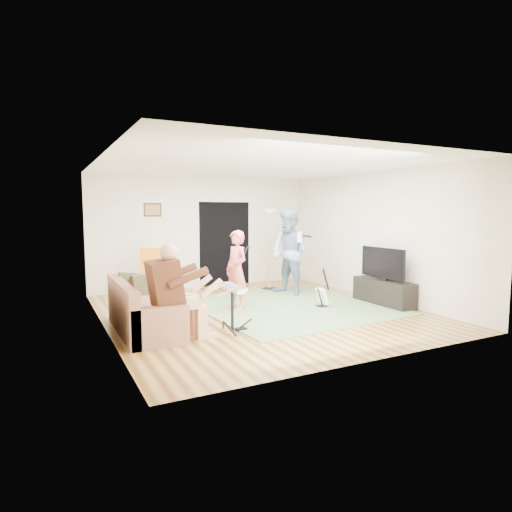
{
  "coord_description": "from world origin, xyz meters",
  "views": [
    {
      "loc": [
        -3.61,
        -6.97,
        1.87
      ],
      "look_at": [
        0.07,
        0.3,
        1.01
      ],
      "focal_mm": 30.0,
      "sensor_mm": 36.0,
      "label": 1
    }
  ],
  "objects": [
    {
      "name": "floor",
      "position": [
        0.0,
        0.0,
        0.0
      ],
      "size": [
        6.0,
        6.0,
        0.0
      ],
      "primitive_type": "plane",
      "color": "brown",
      "rests_on": "ground"
    },
    {
      "name": "walls",
      "position": [
        0.0,
        0.0,
        1.35
      ],
      "size": [
        5.5,
        6.0,
        2.7
      ],
      "primitive_type": null,
      "color": "beige",
      "rests_on": "floor"
    },
    {
      "name": "ceiling",
      "position": [
        0.0,
        0.0,
        2.7
      ],
      "size": [
        6.0,
        6.0,
        0.0
      ],
      "primitive_type": "plane",
      "rotation": [
        3.14,
        0.0,
        0.0
      ],
      "color": "white",
      "rests_on": "walls"
    },
    {
      "name": "window_blinds",
      "position": [
        -2.74,
        0.2,
        1.55
      ],
      "size": [
        0.0,
        2.05,
        2.05
      ],
      "primitive_type": "plane",
      "rotation": [
        1.57,
        0.0,
        1.57
      ],
      "color": "brown",
      "rests_on": "walls"
    },
    {
      "name": "doorway",
      "position": [
        0.55,
        2.99,
        1.05
      ],
      "size": [
        2.1,
        0.0,
        2.1
      ],
      "primitive_type": "plane",
      "rotation": [
        1.57,
        0.0,
        0.0
      ],
      "color": "black",
      "rests_on": "walls"
    },
    {
      "name": "picture_frame",
      "position": [
        -1.25,
        2.99,
        1.9
      ],
      "size": [
        0.42,
        0.03,
        0.32
      ],
      "primitive_type": "cube",
      "color": "#3F2314",
      "rests_on": "walls"
    },
    {
      "name": "area_rug",
      "position": [
        0.75,
        0.15,
        0.01
      ],
      "size": [
        3.61,
        3.8,
        0.02
      ],
      "primitive_type": "cube",
      "rotation": [
        0.0,
        0.0,
        0.05
      ],
      "color": "#557346",
      "rests_on": "floor"
    },
    {
      "name": "sofa",
      "position": [
        -2.29,
        -0.35,
        0.27
      ],
      "size": [
        0.82,
        1.98,
        0.8
      ],
      "color": "#8F5F47",
      "rests_on": "floor"
    },
    {
      "name": "drummer",
      "position": [
        -1.86,
        -1.0,
        0.55
      ],
      "size": [
        0.92,
        0.51,
        1.42
      ],
      "color": "#492514",
      "rests_on": "sofa"
    },
    {
      "name": "drum_kit",
      "position": [
        -1.0,
        -1.0,
        0.32
      ],
      "size": [
        0.4,
        0.72,
        0.74
      ],
      "color": "black",
      "rests_on": "floor"
    },
    {
      "name": "singer",
      "position": [
        -0.3,
        0.38,
        0.75
      ],
      "size": [
        0.45,
        0.6,
        1.51
      ],
      "primitive_type": "imported",
      "rotation": [
        0.0,
        0.0,
        -1.4
      ],
      "color": "#D8615E",
      "rests_on": "floor"
    },
    {
      "name": "microphone",
      "position": [
        -0.1,
        0.38,
        1.13
      ],
      "size": [
        0.06,
        0.06,
        0.24
      ],
      "primitive_type": null,
      "color": "black",
      "rests_on": "singer"
    },
    {
      "name": "guitarist",
      "position": [
        1.35,
        1.16,
        0.95
      ],
      "size": [
        0.98,
        1.11,
        1.91
      ],
      "primitive_type": "imported",
      "rotation": [
        0.0,
        0.0,
        -1.25
      ],
      "color": "#748AAA",
      "rests_on": "floor"
    },
    {
      "name": "guitar_held",
      "position": [
        1.55,
        1.16,
        1.3
      ],
      "size": [
        0.27,
        0.61,
        0.26
      ],
      "primitive_type": null,
      "rotation": [
        0.0,
        0.0,
        -0.27
      ],
      "color": "white",
      "rests_on": "guitarist"
    },
    {
      "name": "guitar_spare",
      "position": [
        1.26,
        -0.22,
        0.22
      ],
      "size": [
        0.27,
        0.24,
        0.75
      ],
      "color": "black",
      "rests_on": "floor"
    },
    {
      "name": "torchiere_lamp",
      "position": [
        1.26,
        1.93,
        1.31
      ],
      "size": [
        0.34,
        0.34,
        1.92
      ],
      "color": "black",
      "rests_on": "floor"
    },
    {
      "name": "dining_chair",
      "position": [
        -1.59,
        1.98,
        0.39
      ],
      "size": [
        0.59,
        0.62,
        1.09
      ],
      "rotation": [
        0.0,
        0.0,
        -0.34
      ],
      "color": "#D3BA89",
      "rests_on": "floor"
    },
    {
      "name": "tv_cabinet",
      "position": [
        2.5,
        -0.59,
        0.25
      ],
      "size": [
        0.4,
        1.4,
        0.5
      ],
      "primitive_type": "cube",
      "color": "black",
      "rests_on": "floor"
    },
    {
      "name": "television",
      "position": [
        2.45,
        -0.59,
        0.85
      ],
      "size": [
        0.06,
        1.14,
        0.61
      ],
      "primitive_type": "cube",
      "color": "black",
      "rests_on": "tv_cabinet"
    }
  ]
}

